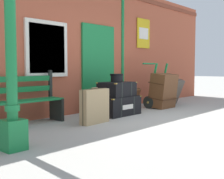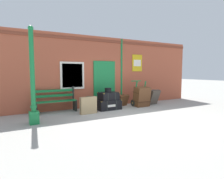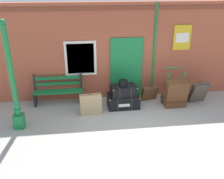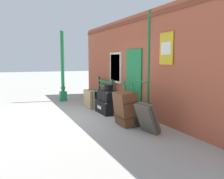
{
  "view_description": "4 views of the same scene",
  "coord_description": "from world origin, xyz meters",
  "px_view_note": "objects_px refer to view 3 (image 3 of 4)",
  "views": [
    {
      "loc": [
        -5.33,
        -2.73,
        1.06
      ],
      "look_at": [
        -0.15,
        1.87,
        0.56
      ],
      "focal_mm": 48.1,
      "sensor_mm": 36.0,
      "label": 1
    },
    {
      "loc": [
        -4.08,
        -5.49,
        1.62
      ],
      "look_at": [
        -0.11,
        1.55,
        0.86
      ],
      "focal_mm": 30.7,
      "sensor_mm": 36.0,
      "label": 2
    },
    {
      "loc": [
        -1.5,
        -5.6,
        3.82
      ],
      "look_at": [
        -0.6,
        1.76,
        0.58
      ],
      "focal_mm": 40.28,
      "sensor_mm": 36.0,
      "label": 3
    },
    {
      "loc": [
        7.71,
        -1.46,
        1.78
      ],
      "look_at": [
        -0.02,
        1.66,
        0.81
      ],
      "focal_mm": 42.07,
      "sensor_mm": 36.0,
      "label": 4
    }
  ],
  "objects_px": {
    "porters_trolley": "(173,96)",
    "suitcase_umber": "(199,92)",
    "platform_bench": "(58,91)",
    "suitcase_charcoal": "(150,93)",
    "lamp_post": "(14,91)",
    "large_brown_trunk": "(175,93)",
    "round_hatbox": "(123,83)",
    "suitcase_caramel": "(91,104)",
    "steamer_trunk_middle": "(124,90)",
    "steamer_trunk_base": "(123,101)"
  },
  "relations": [
    {
      "from": "suitcase_caramel",
      "to": "platform_bench",
      "type": "bearing_deg",
      "value": 139.3
    },
    {
      "from": "suitcase_charcoal",
      "to": "suitcase_umber",
      "type": "bearing_deg",
      "value": -12.73
    },
    {
      "from": "lamp_post",
      "to": "large_brown_trunk",
      "type": "height_order",
      "value": "lamp_post"
    },
    {
      "from": "lamp_post",
      "to": "round_hatbox",
      "type": "xyz_separation_m",
      "value": [
        3.07,
        0.89,
        -0.28
      ]
    },
    {
      "from": "steamer_trunk_middle",
      "to": "suitcase_umber",
      "type": "xyz_separation_m",
      "value": [
        2.54,
        -0.01,
        -0.21
      ]
    },
    {
      "from": "lamp_post",
      "to": "steamer_trunk_base",
      "type": "height_order",
      "value": "lamp_post"
    },
    {
      "from": "round_hatbox",
      "to": "suitcase_caramel",
      "type": "bearing_deg",
      "value": -161.49
    },
    {
      "from": "suitcase_umber",
      "to": "suitcase_caramel",
      "type": "height_order",
      "value": "suitcase_umber"
    },
    {
      "from": "large_brown_trunk",
      "to": "suitcase_umber",
      "type": "distance_m",
      "value": 0.89
    },
    {
      "from": "round_hatbox",
      "to": "porters_trolley",
      "type": "relative_size",
      "value": 0.25
    },
    {
      "from": "steamer_trunk_base",
      "to": "suitcase_umber",
      "type": "height_order",
      "value": "suitcase_umber"
    },
    {
      "from": "lamp_post",
      "to": "platform_bench",
      "type": "relative_size",
      "value": 1.86
    },
    {
      "from": "large_brown_trunk",
      "to": "suitcase_umber",
      "type": "height_order",
      "value": "large_brown_trunk"
    },
    {
      "from": "large_brown_trunk",
      "to": "porters_trolley",
      "type": "bearing_deg",
      "value": 90.0
    },
    {
      "from": "suitcase_umber",
      "to": "suitcase_charcoal",
      "type": "xyz_separation_m",
      "value": [
        -1.57,
        0.36,
        -0.1
      ]
    },
    {
      "from": "lamp_post",
      "to": "platform_bench",
      "type": "bearing_deg",
      "value": 54.84
    },
    {
      "from": "round_hatbox",
      "to": "large_brown_trunk",
      "type": "height_order",
      "value": "round_hatbox"
    },
    {
      "from": "platform_bench",
      "to": "suitcase_caramel",
      "type": "height_order",
      "value": "platform_bench"
    },
    {
      "from": "suitcase_umber",
      "to": "suitcase_caramel",
      "type": "distance_m",
      "value": 3.63
    },
    {
      "from": "platform_bench",
      "to": "suitcase_charcoal",
      "type": "distance_m",
      "value": 3.08
    },
    {
      "from": "lamp_post",
      "to": "steamer_trunk_middle",
      "type": "distance_m",
      "value": 3.27
    },
    {
      "from": "porters_trolley",
      "to": "suitcase_caramel",
      "type": "xyz_separation_m",
      "value": [
        -2.74,
        -0.37,
        0.06
      ]
    },
    {
      "from": "steamer_trunk_middle",
      "to": "steamer_trunk_base",
      "type": "bearing_deg",
      "value": 164.48
    },
    {
      "from": "suitcase_umber",
      "to": "suitcase_charcoal",
      "type": "bearing_deg",
      "value": 167.27
    },
    {
      "from": "suitcase_umber",
      "to": "suitcase_charcoal",
      "type": "height_order",
      "value": "suitcase_umber"
    },
    {
      "from": "suitcase_umber",
      "to": "porters_trolley",
      "type": "bearing_deg",
      "value": 178.88
    },
    {
      "from": "platform_bench",
      "to": "suitcase_umber",
      "type": "bearing_deg",
      "value": -6.48
    },
    {
      "from": "lamp_post",
      "to": "suitcase_charcoal",
      "type": "bearing_deg",
      "value": 17.02
    },
    {
      "from": "porters_trolley",
      "to": "suitcase_umber",
      "type": "relative_size",
      "value": 1.61
    },
    {
      "from": "lamp_post",
      "to": "suitcase_charcoal",
      "type": "distance_m",
      "value": 4.34
    },
    {
      "from": "suitcase_umber",
      "to": "suitcase_charcoal",
      "type": "relative_size",
      "value": 1.21
    },
    {
      "from": "lamp_post",
      "to": "steamer_trunk_base",
      "type": "relative_size",
      "value": 2.93
    },
    {
      "from": "steamer_trunk_middle",
      "to": "large_brown_trunk",
      "type": "xyz_separation_m",
      "value": [
        1.67,
        -0.17,
        -0.12
      ]
    },
    {
      "from": "suitcase_caramel",
      "to": "large_brown_trunk",
      "type": "bearing_deg",
      "value": 4.09
    },
    {
      "from": "porters_trolley",
      "to": "suitcase_umber",
      "type": "bearing_deg",
      "value": -1.12
    },
    {
      "from": "porters_trolley",
      "to": "suitcase_caramel",
      "type": "bearing_deg",
      "value": -172.26
    },
    {
      "from": "large_brown_trunk",
      "to": "suitcase_caramel",
      "type": "bearing_deg",
      "value": -175.91
    },
    {
      "from": "lamp_post",
      "to": "steamer_trunk_middle",
      "type": "xyz_separation_m",
      "value": [
        3.1,
        0.9,
        -0.55
      ]
    },
    {
      "from": "steamer_trunk_middle",
      "to": "large_brown_trunk",
      "type": "relative_size",
      "value": 0.92
    },
    {
      "from": "round_hatbox",
      "to": "suitcase_umber",
      "type": "distance_m",
      "value": 2.61
    },
    {
      "from": "porters_trolley",
      "to": "suitcase_umber",
      "type": "distance_m",
      "value": 0.88
    },
    {
      "from": "steamer_trunk_middle",
      "to": "round_hatbox",
      "type": "xyz_separation_m",
      "value": [
        -0.02,
        -0.01,
        0.27
      ]
    },
    {
      "from": "round_hatbox",
      "to": "steamer_trunk_base",
      "type": "bearing_deg",
      "value": 39.81
    },
    {
      "from": "porters_trolley",
      "to": "suitcase_charcoal",
      "type": "bearing_deg",
      "value": 154.18
    },
    {
      "from": "lamp_post",
      "to": "porters_trolley",
      "type": "relative_size",
      "value": 2.5
    },
    {
      "from": "steamer_trunk_base",
      "to": "round_hatbox",
      "type": "xyz_separation_m",
      "value": [
        -0.02,
        -0.01,
        0.64
      ]
    },
    {
      "from": "steamer_trunk_middle",
      "to": "round_hatbox",
      "type": "height_order",
      "value": "round_hatbox"
    },
    {
      "from": "steamer_trunk_base",
      "to": "platform_bench",
      "type": "bearing_deg",
      "value": 166.14
    },
    {
      "from": "porters_trolley",
      "to": "suitcase_charcoal",
      "type": "xyz_separation_m",
      "value": [
        -0.7,
        0.34,
        0.0
      ]
    },
    {
      "from": "lamp_post",
      "to": "suitcase_charcoal",
      "type": "relative_size",
      "value": 4.86
    }
  ]
}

